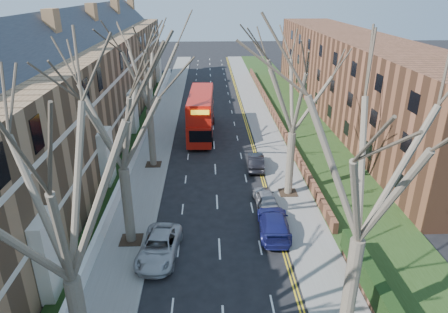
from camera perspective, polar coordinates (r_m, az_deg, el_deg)
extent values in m
cube|color=slate|center=(47.75, -8.81, 4.20)|extent=(3.00, 102.00, 0.12)
cube|color=slate|center=(47.90, 5.65, 4.43)|extent=(3.00, 102.00, 0.12)
cube|color=#8E6A48|center=(40.55, -21.49, 6.78)|extent=(9.00, 78.00, 10.00)
cube|color=#2F3139|center=(39.46, -22.78, 15.15)|extent=(4.67, 78.00, 4.67)
cube|color=silver|center=(39.74, -15.08, 5.03)|extent=(0.12, 78.00, 0.35)
cube|color=silver|center=(38.85, -15.62, 9.93)|extent=(0.12, 78.00, 0.35)
cube|color=brown|center=(53.18, 17.86, 10.84)|extent=(8.00, 54.00, 10.00)
cube|color=brown|center=(51.77, 6.95, 6.39)|extent=(0.35, 54.00, 0.90)
cube|color=white|center=(40.36, -12.31, 1.22)|extent=(0.30, 78.00, 1.00)
cube|color=#213613|center=(48.69, 10.92, 4.54)|extent=(6.00, 102.00, 0.06)
cylinder|color=brown|center=(25.81, -13.60, -6.90)|extent=(0.64, 0.64, 5.07)
cube|color=#2D2116|center=(27.13, -13.09, -11.52)|extent=(1.40, 1.40, 0.05)
cylinder|color=brown|center=(36.53, -10.31, 2.63)|extent=(0.60, 0.60, 5.25)
cube|color=#2D2116|center=(37.51, -10.03, -1.11)|extent=(1.40, 1.40, 0.05)
cylinder|color=brown|center=(19.76, 17.62, -17.55)|extent=(0.64, 0.64, 5.25)
cylinder|color=brown|center=(31.29, 9.41, -1.03)|extent=(0.60, 0.60, 5.07)
cube|color=#2D2116|center=(32.39, 9.12, -5.11)|extent=(1.40, 1.40, 0.05)
cube|color=#AE150C|center=(44.52, -3.27, 4.94)|extent=(2.91, 11.11, 2.21)
cube|color=#AE150C|center=(43.92, -3.33, 7.55)|extent=(2.89, 10.56, 2.00)
cube|color=black|center=(44.39, -3.29, 5.49)|extent=(2.89, 10.23, 0.90)
cube|color=black|center=(43.89, -3.34, 7.68)|extent=(2.89, 10.01, 0.90)
imported|color=#AEAFB4|center=(25.21, -9.26, -12.65)|extent=(2.74, 5.08, 1.35)
imported|color=navy|center=(27.25, 7.13, -9.41)|extent=(2.29, 5.05, 1.43)
imported|color=gray|center=(30.32, 5.95, -5.92)|extent=(1.78, 3.84, 1.27)
imported|color=black|center=(36.36, 4.58, -0.71)|extent=(1.71, 4.10, 1.32)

